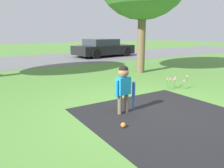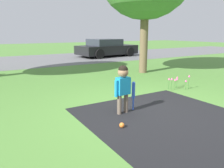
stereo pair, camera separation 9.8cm
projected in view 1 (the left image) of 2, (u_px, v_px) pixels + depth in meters
name	position (u px, v px, depth m)	size (l,w,h in m)	color
ground_plane	(152.00, 110.00, 4.44)	(60.00, 60.00, 0.00)	#518438
street_strip	(35.00, 60.00, 12.39)	(40.00, 6.00, 0.01)	slate
child	(123.00, 83.00, 4.13)	(0.38, 0.20, 0.95)	#6B5B4C
baseball_bat	(134.00, 92.00, 4.36)	(0.07, 0.07, 0.60)	blue
sports_ball	(123.00, 125.00, 3.61)	(0.09, 0.09, 0.09)	orange
parked_car	(103.00, 48.00, 14.26)	(3.99, 2.32, 1.13)	black
flower_bed	(176.00, 79.00, 6.06)	(0.56, 0.39, 0.41)	#38702D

